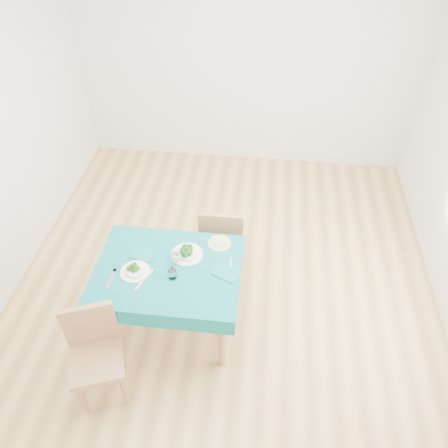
# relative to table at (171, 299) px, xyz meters

# --- Properties ---
(room_shell) EXTENTS (4.02, 4.52, 2.73)m
(room_shell) POSITION_rel_table_xyz_m (0.39, 0.46, 0.97)
(room_shell) COLOR #A87F46
(room_shell) RESTS_ON ground
(table) EXTENTS (1.13, 0.86, 0.76)m
(table) POSITION_rel_table_xyz_m (0.00, 0.00, 0.00)
(table) COLOR #096669
(table) RESTS_ON ground
(chair_near) EXTENTS (0.50, 0.52, 0.95)m
(chair_near) POSITION_rel_table_xyz_m (-0.41, -0.65, 0.10)
(chair_near) COLOR #986B47
(chair_near) RESTS_ON ground
(chair_far) EXTENTS (0.40, 0.44, 0.99)m
(chair_far) POSITION_rel_table_xyz_m (0.35, 0.74, 0.11)
(chair_far) COLOR #986B47
(chair_far) RESTS_ON ground
(bowl_near) EXTENTS (0.23, 0.23, 0.07)m
(bowl_near) POSITION_rel_table_xyz_m (-0.24, -0.06, 0.41)
(bowl_near) COLOR white
(bowl_near) RESTS_ON table
(bowl_far) EXTENTS (0.26, 0.26, 0.08)m
(bowl_far) POSITION_rel_table_xyz_m (0.12, 0.16, 0.42)
(bowl_far) COLOR white
(bowl_far) RESTS_ON table
(fork_near) EXTENTS (0.03, 0.20, 0.00)m
(fork_near) POSITION_rel_table_xyz_m (-0.41, -0.15, 0.38)
(fork_near) COLOR silver
(fork_near) RESTS_ON table
(knife_near) EXTENTS (0.10, 0.22, 0.00)m
(knife_near) POSITION_rel_table_xyz_m (-0.15, -0.13, 0.38)
(knife_near) COLOR silver
(knife_near) RESTS_ON table
(fork_far) EXTENTS (0.03, 0.16, 0.00)m
(fork_far) POSITION_rel_table_xyz_m (0.05, 0.13, 0.38)
(fork_far) COLOR silver
(fork_far) RESTS_ON table
(knife_far) EXTENTS (0.05, 0.23, 0.00)m
(knife_far) POSITION_rel_table_xyz_m (0.49, 0.05, 0.38)
(knife_far) COLOR silver
(knife_far) RESTS_ON table
(napkin_near) EXTENTS (0.20, 0.16, 0.01)m
(napkin_near) POSITION_rel_table_xyz_m (-0.23, 0.12, 0.38)
(napkin_near) COLOR #0D7275
(napkin_near) RESTS_ON table
(napkin_far) EXTENTS (0.24, 0.21, 0.01)m
(napkin_far) POSITION_rel_table_xyz_m (0.46, 0.01, 0.39)
(napkin_far) COLOR #0D7275
(napkin_far) RESTS_ON table
(tumbler_center) EXTENTS (0.07, 0.07, 0.09)m
(tumbler_center) POSITION_rel_table_xyz_m (0.05, 0.09, 0.42)
(tumbler_center) COLOR white
(tumbler_center) RESTS_ON table
(tumbler_side) EXTENTS (0.06, 0.06, 0.08)m
(tumbler_side) POSITION_rel_table_xyz_m (0.06, -0.08, 0.42)
(tumbler_side) COLOR white
(tumbler_side) RESTS_ON table
(side_plate) EXTENTS (0.19, 0.19, 0.01)m
(side_plate) POSITION_rel_table_xyz_m (0.37, 0.32, 0.38)
(side_plate) COLOR #CAE26E
(side_plate) RESTS_ON table
(bread_slice) EXTENTS (0.14, 0.14, 0.01)m
(bread_slice) POSITION_rel_table_xyz_m (0.37, 0.32, 0.40)
(bread_slice) COLOR beige
(bread_slice) RESTS_ON side_plate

